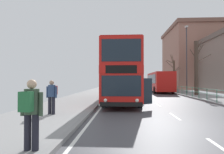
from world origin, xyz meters
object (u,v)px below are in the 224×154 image
(background_building_01, at_px, (201,58))
(background_bus_far_lane, at_px, (160,82))
(pedestrian_with_backpack, at_px, (52,94))
(bare_tree_far_00, at_px, (196,67))
(bare_tree_far_01, at_px, (174,73))
(double_decker_bus_main, at_px, (122,74))
(street_lamp_far_side, at_px, (187,55))
(pedestrian_companion, at_px, (31,109))

(background_building_01, bearing_deg, background_bus_far_lane, -130.18)
(background_bus_far_lane, xyz_separation_m, pedestrian_with_backpack, (-8.98, -20.98, -0.52))
(bare_tree_far_00, height_order, bare_tree_far_01, bare_tree_far_01)
(double_decker_bus_main, xyz_separation_m, bare_tree_far_01, (8.98, 18.88, 0.76))
(double_decker_bus_main, relative_size, background_building_01, 0.74)
(bare_tree_far_00, xyz_separation_m, bare_tree_far_01, (0.63, 12.44, -0.25))
(street_lamp_far_side, bearing_deg, bare_tree_far_01, 85.48)
(bare_tree_far_01, bearing_deg, background_bus_far_lane, -123.78)
(background_bus_far_lane, xyz_separation_m, bare_tree_far_01, (3.39, 5.07, 1.43))
(double_decker_bus_main, relative_size, bare_tree_far_01, 1.82)
(street_lamp_far_side, distance_m, background_building_01, 19.60)
(street_lamp_far_side, distance_m, bare_tree_far_01, 9.64)
(double_decker_bus_main, relative_size, background_bus_far_lane, 1.12)
(bare_tree_far_00, bearing_deg, bare_tree_far_01, 87.09)
(pedestrian_companion, bearing_deg, double_decker_bus_main, 80.14)
(bare_tree_far_01, relative_size, background_building_01, 0.41)
(background_bus_far_lane, bearing_deg, double_decker_bus_main, -112.05)
(street_lamp_far_side, bearing_deg, background_bus_far_lane, 121.44)
(background_bus_far_lane, height_order, bare_tree_far_00, bare_tree_far_00)
(background_bus_far_lane, xyz_separation_m, bare_tree_far_00, (2.76, -7.37, 1.67))
(street_lamp_far_side, bearing_deg, background_building_01, 64.07)
(bare_tree_far_00, xyz_separation_m, background_building_01, (8.44, 20.62, 3.20))
(double_decker_bus_main, distance_m, background_building_01, 32.13)
(background_bus_far_lane, height_order, pedestrian_companion, background_bus_far_lane)
(background_bus_far_lane, bearing_deg, street_lamp_far_side, -58.56)
(double_decker_bus_main, bearing_deg, background_building_01, 58.19)
(pedestrian_with_backpack, bearing_deg, background_bus_far_lane, 66.83)
(pedestrian_companion, xyz_separation_m, street_lamp_far_side, (10.35, 21.62, 3.97))
(double_decker_bus_main, relative_size, pedestrian_companion, 6.95)
(bare_tree_far_01, bearing_deg, double_decker_bus_main, -115.45)
(double_decker_bus_main, bearing_deg, background_bus_far_lane, 67.95)
(bare_tree_far_00, relative_size, background_building_01, 0.40)
(pedestrian_with_backpack, xyz_separation_m, pedestrian_companion, (1.27, -4.98, 0.01))
(double_decker_bus_main, distance_m, street_lamp_far_side, 12.87)
(background_bus_far_lane, xyz_separation_m, background_building_01, (11.20, 13.26, 4.87))
(street_lamp_far_side, relative_size, background_building_01, 0.56)
(double_decker_bus_main, xyz_separation_m, pedestrian_companion, (-2.11, -12.14, -1.17))
(street_lamp_far_side, xyz_separation_m, bare_tree_far_00, (0.11, -3.04, -1.79))
(background_bus_far_lane, height_order, street_lamp_far_side, street_lamp_far_side)
(background_bus_far_lane, relative_size, bare_tree_far_00, 1.68)
(pedestrian_companion, height_order, background_building_01, background_building_01)
(pedestrian_companion, height_order, bare_tree_far_00, bare_tree_far_00)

